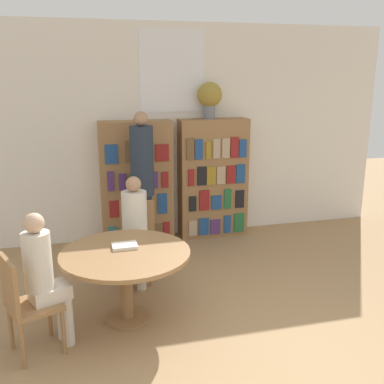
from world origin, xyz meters
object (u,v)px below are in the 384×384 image
Objects in this scene: flower_vase at (210,97)px; reading_table at (126,263)px; chair_left_side at (137,236)px; seated_reader_right at (45,274)px; bookshelf_right at (213,178)px; bookshelf_left at (137,183)px; chair_near_camera at (24,301)px; librarian_standing at (142,169)px; seated_reader_left at (134,224)px.

reading_table is at bearing -124.49° from flower_vase.
chair_left_side is at bearing -136.02° from flower_vase.
bookshelf_right is at bearing 114.85° from seated_reader_right.
bookshelf_left reaches higher than seated_reader_right.
librarian_standing is (1.29, 1.95, 0.64)m from chair_near_camera.
flower_vase is at bearing 55.51° from reading_table.
bookshelf_left is at bearing 91.08° from librarian_standing.
reading_table is 0.78m from seated_reader_left.
flower_vase is 2.25m from seated_reader_left.
bookshelf_right reaches higher than chair_near_camera.
flower_vase is 1.44m from librarian_standing.
chair_near_camera is 1.55m from seated_reader_left.
chair_near_camera is at bearing -134.18° from bookshelf_right.
chair_near_camera is at bearing -117.49° from bookshelf_left.
reading_table is (-1.50, -2.09, -0.26)m from bookshelf_right.
bookshelf_left is 2.14m from reading_table.
bookshelf_right is 1.89m from seated_reader_left.
bookshelf_left is 1.37× the size of seated_reader_left.
seated_reader_left is at bearing 117.15° from seated_reader_right.
flower_vase is at bearing 26.07° from librarian_standing.
chair_near_camera is (-0.88, -0.36, -0.09)m from reading_table.
librarian_standing is at bearing -88.92° from bookshelf_left.
bookshelf_left is 1.39× the size of reading_table.
chair_left_side is (-1.21, -1.17, -1.51)m from flower_vase.
librarian_standing is at bearing -153.93° from flower_vase.
seated_reader_right is at bearing -157.71° from reading_table.
bookshelf_right is 1.39× the size of reading_table.
chair_near_camera is (-2.32, -2.46, -1.51)m from flower_vase.
seated_reader_left reaches higher than seated_reader_right.
seated_reader_right is (-0.71, -0.29, 0.10)m from reading_table.
bookshelf_right is 3.25m from seated_reader_right.
chair_near_camera is 0.26m from seated_reader_right.
chair_left_side is 0.48× the size of librarian_standing.
seated_reader_left reaches higher than reading_table.
flower_vase is at bearing 114.35° from chair_near_camera.
bookshelf_right is 1.37× the size of seated_reader_left.
bookshelf_left is 1.56m from flower_vase.
bookshelf_right is 2.59m from reading_table.
librarian_standing reaches higher than bookshelf_left.
bookshelf_left is 1.89× the size of chair_near_camera.
seated_reader_left is at bearing -134.54° from bookshelf_right.
bookshelf_right is 1.24m from librarian_standing.
chair_left_side is at bearing 117.00° from chair_near_camera.
seated_reader_left is (-1.26, -1.35, -1.30)m from flower_vase.
flower_vase is at bearing -122.31° from chair_left_side.
seated_reader_right is at bearing 63.15° from seated_reader_left.
librarian_standing reaches higher than bookshelf_right.
seated_reader_left is at bearing 113.98° from chair_near_camera.
flower_vase reaches higher than seated_reader_left.
flower_vase is 0.41× the size of reading_table.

